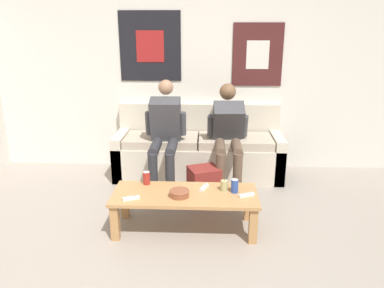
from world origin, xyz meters
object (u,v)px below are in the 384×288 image
(backpack, at_px, (204,185))
(game_controller_near_right, at_px, (247,195))
(person_seated_teen, at_px, (228,132))
(drink_can_blue, at_px, (235,186))
(coffee_table, at_px, (185,199))
(ceramic_bowl, at_px, (179,193))
(couch, at_px, (198,152))
(pillar_candle, at_px, (224,186))
(drink_can_red, at_px, (146,178))
(game_controller_near_left, at_px, (204,187))
(game_controller_far_center, at_px, (131,198))
(person_seated_adult, at_px, (165,132))

(backpack, height_order, game_controller_near_right, game_controller_near_right)
(person_seated_teen, bearing_deg, drink_can_blue, -89.01)
(coffee_table, xyz_separation_m, ceramic_bowl, (-0.04, -0.06, 0.09))
(couch, height_order, pillar_candle, couch)
(ceramic_bowl, bearing_deg, drink_can_red, 142.69)
(backpack, xyz_separation_m, game_controller_near_left, (0.00, -0.49, 0.19))
(drink_can_blue, relative_size, game_controller_near_left, 0.85)
(pillar_candle, bearing_deg, ceramic_bowl, -160.92)
(ceramic_bowl, xyz_separation_m, game_controller_far_center, (-0.41, -0.08, -0.02))
(person_seated_adult, relative_size, game_controller_far_center, 8.21)
(game_controller_far_center, bearing_deg, drink_can_blue, 11.70)
(ceramic_bowl, distance_m, game_controller_near_left, 0.27)
(person_seated_adult, height_order, backpack, person_seated_adult)
(coffee_table, relative_size, ceramic_bowl, 7.33)
(drink_can_red, xyz_separation_m, game_controller_near_right, (0.92, -0.23, -0.05))
(pillar_candle, relative_size, drink_can_red, 0.88)
(game_controller_near_right, xyz_separation_m, game_controller_far_center, (-1.00, -0.11, 0.00))
(pillar_candle, xyz_separation_m, drink_can_blue, (0.09, -0.03, 0.01))
(backpack, relative_size, pillar_candle, 3.47)
(person_seated_adult, bearing_deg, game_controller_near_right, -50.31)
(pillar_candle, height_order, game_controller_near_right, pillar_candle)
(drink_can_blue, xyz_separation_m, game_controller_far_center, (-0.90, -0.19, -0.05))
(person_seated_adult, distance_m, game_controller_near_right, 1.33)
(coffee_table, height_order, game_controller_far_center, game_controller_far_center)
(person_seated_adult, bearing_deg, drink_can_red, -96.63)
(drink_can_red, bearing_deg, person_seated_teen, 46.37)
(coffee_table, height_order, game_controller_near_right, game_controller_near_right)
(person_seated_adult, xyz_separation_m, game_controller_far_center, (-0.17, -1.10, -0.28))
(ceramic_bowl, bearing_deg, backpack, 72.21)
(person_seated_adult, relative_size, pillar_candle, 10.98)
(person_seated_teen, relative_size, game_controller_far_center, 7.80)
(backpack, height_order, pillar_candle, pillar_candle)
(person_seated_teen, bearing_deg, game_controller_far_center, -126.97)
(coffee_table, relative_size, pillar_candle, 11.86)
(coffee_table, bearing_deg, person_seated_teen, 67.38)
(couch, xyz_separation_m, game_controller_near_left, (0.08, -1.22, 0.07))
(couch, bearing_deg, drink_can_red, -112.00)
(backpack, distance_m, ceramic_bowl, 0.73)
(coffee_table, distance_m, game_controller_near_left, 0.21)
(couch, distance_m, ceramic_bowl, 1.40)
(coffee_table, distance_m, game_controller_far_center, 0.48)
(person_seated_teen, height_order, pillar_candle, person_seated_teen)
(drink_can_red, xyz_separation_m, game_controller_far_center, (-0.08, -0.33, -0.05))
(pillar_candle, relative_size, game_controller_near_left, 0.75)
(couch, distance_m, game_controller_near_left, 1.22)
(backpack, bearing_deg, coffee_table, -105.79)
(game_controller_near_right, bearing_deg, coffee_table, 175.89)
(ceramic_bowl, bearing_deg, couch, 84.63)
(game_controller_far_center, bearing_deg, couch, 69.78)
(person_seated_teen, bearing_deg, person_seated_adult, -174.66)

